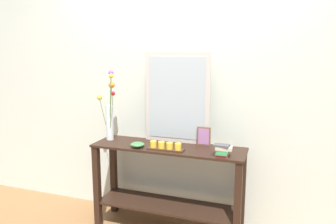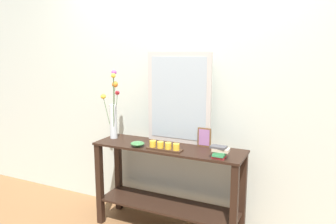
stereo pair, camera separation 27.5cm
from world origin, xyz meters
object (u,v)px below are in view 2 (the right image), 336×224
at_px(tall_vase_left, 113,112).
at_px(mirror_leaning, 179,98).
at_px(picture_frame_small, 204,137).
at_px(book_stack, 220,152).
at_px(candle_tray, 164,147).
at_px(decorative_bowl, 138,144).
at_px(console_table, 168,179).

bearing_deg(tall_vase_left, mirror_leaning, 12.69).
relative_size(picture_frame_small, book_stack, 1.13).
relative_size(candle_tray, decorative_bowl, 2.57).
bearing_deg(mirror_leaning, picture_frame_small, -7.02).
bearing_deg(book_stack, picture_frame_small, 129.85).
bearing_deg(tall_vase_left, decorative_bowl, -22.09).
xyz_separation_m(tall_vase_left, book_stack, (1.09, -0.15, -0.20)).
relative_size(mirror_leaning, book_stack, 5.54).
bearing_deg(book_stack, decorative_bowl, 179.40).
relative_size(console_table, tall_vase_left, 2.05).
bearing_deg(decorative_bowl, book_stack, -0.60).
distance_m(tall_vase_left, picture_frame_small, 0.90).
height_order(candle_tray, decorative_bowl, candle_tray).
distance_m(picture_frame_small, decorative_bowl, 0.59).
xyz_separation_m(candle_tray, decorative_bowl, (-0.26, -0.01, -0.00)).
bearing_deg(picture_frame_small, candle_tray, -139.47).
height_order(candle_tray, picture_frame_small, picture_frame_small).
relative_size(mirror_leaning, candle_tray, 2.58).
xyz_separation_m(tall_vase_left, candle_tray, (0.60, -0.13, -0.23)).
xyz_separation_m(mirror_leaning, picture_frame_small, (0.26, -0.03, -0.33)).
bearing_deg(console_table, tall_vase_left, 177.63).
bearing_deg(candle_tray, picture_frame_small, 40.53).
distance_m(console_table, picture_frame_small, 0.50).
distance_m(picture_frame_small, book_stack, 0.34).
height_order(mirror_leaning, book_stack, mirror_leaning).
bearing_deg(console_table, mirror_leaning, 80.02).
xyz_separation_m(mirror_leaning, book_stack, (0.48, -0.29, -0.36)).
bearing_deg(decorative_bowl, tall_vase_left, 157.91).
bearing_deg(console_table, picture_frame_small, 24.36).
relative_size(tall_vase_left, candle_tray, 2.08).
distance_m(tall_vase_left, candle_tray, 0.66).
xyz_separation_m(candle_tray, picture_frame_small, (0.28, 0.24, 0.06)).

